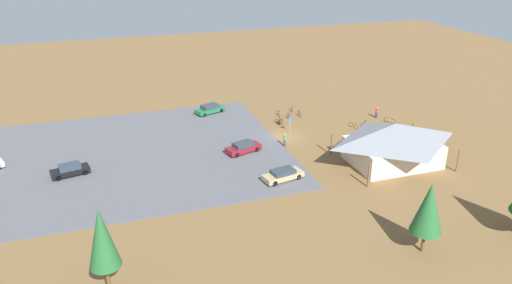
{
  "coord_description": "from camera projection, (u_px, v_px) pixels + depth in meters",
  "views": [
    {
      "loc": [
        23.53,
        58.11,
        26.03
      ],
      "look_at": [
        5.15,
        3.18,
        1.2
      ],
      "focal_mm": 34.11,
      "sensor_mm": 36.0,
      "label": 1
    }
  ],
  "objects": [
    {
      "name": "bike_pavilion",
      "position": [
        394.0,
        141.0,
        58.95
      ],
      "size": [
        12.27,
        9.43,
        5.19
      ],
      "color": "beige",
      "rests_on": "ground"
    },
    {
      "name": "bicycle_orange_yard_center",
      "position": [
        353.0,
        126.0,
        70.74
      ],
      "size": [
        0.59,
        1.68,
        0.78
      ],
      "color": "black",
      "rests_on": "ground"
    },
    {
      "name": "bicycle_orange_by_bin",
      "position": [
        384.0,
        130.0,
        69.03
      ],
      "size": [
        1.1,
        1.4,
        0.82
      ],
      "color": "black",
      "rests_on": "ground"
    },
    {
      "name": "bicycle_yellow_yard_front",
      "position": [
        390.0,
        121.0,
        72.55
      ],
      "size": [
        0.99,
        1.55,
        0.81
      ],
      "color": "black",
      "rests_on": "ground"
    },
    {
      "name": "bicycle_silver_yard_left",
      "position": [
        279.0,
        114.0,
        75.36
      ],
      "size": [
        0.48,
        1.74,
        0.82
      ],
      "color": "black",
      "rests_on": "ground"
    },
    {
      "name": "visitor_near_lot",
      "position": [
        285.0,
        140.0,
        64.42
      ],
      "size": [
        0.36,
        0.37,
        1.79
      ],
      "color": "#2D3347",
      "rests_on": "ground"
    },
    {
      "name": "bicycle_black_lone_east",
      "position": [
        367.0,
        131.0,
        68.82
      ],
      "size": [
        0.51,
        1.77,
        0.85
      ],
      "color": "black",
      "rests_on": "ground"
    },
    {
      "name": "ground",
      "position": [
        284.0,
        137.0,
        67.77
      ],
      "size": [
        160.0,
        160.0,
        0.0
      ],
      "primitive_type": "plane",
      "color": "brown",
      "rests_on": "ground"
    },
    {
      "name": "bicycle_teal_trailside",
      "position": [
        292.0,
        109.0,
        77.37
      ],
      "size": [
        0.8,
        1.51,
        0.82
      ],
      "color": "black",
      "rests_on": "ground"
    },
    {
      "name": "bicycle_blue_lone_west",
      "position": [
        299.0,
        114.0,
        75.25
      ],
      "size": [
        0.48,
        1.72,
        0.87
      ],
      "color": "black",
      "rests_on": "ground"
    },
    {
      "name": "lot_sign",
      "position": [
        290.0,
        123.0,
        68.79
      ],
      "size": [
        0.56,
        0.08,
        2.2
      ],
      "color": "#99999E",
      "rests_on": "ground"
    },
    {
      "name": "pine_far_west",
      "position": [
        102.0,
        238.0,
        36.25
      ],
      "size": [
        2.44,
        2.44,
        7.69
      ],
      "color": "brown",
      "rests_on": "ground"
    },
    {
      "name": "bicycle_yellow_near_sign",
      "position": [
        278.0,
        122.0,
        72.22
      ],
      "size": [
        0.48,
        1.65,
        0.81
      ],
      "color": "black",
      "rests_on": "ground"
    },
    {
      "name": "car_black_back_corner",
      "position": [
        70.0,
        170.0,
        56.61
      ],
      "size": [
        4.58,
        2.6,
        1.4
      ],
      "color": "black",
      "rests_on": "parking_lot_asphalt"
    },
    {
      "name": "car_maroon_aisle_side",
      "position": [
        243.0,
        147.0,
        62.59
      ],
      "size": [
        4.92,
        3.05,
        1.38
      ],
      "color": "maroon",
      "rests_on": "parking_lot_asphalt"
    },
    {
      "name": "car_green_inner_stall",
      "position": [
        210.0,
        109.0,
        76.33
      ],
      "size": [
        5.03,
        3.37,
        1.41
      ],
      "color": "#1E6B3D",
      "rests_on": "parking_lot_asphalt"
    },
    {
      "name": "bicycle_purple_front_row",
      "position": [
        289.0,
        116.0,
        74.36
      ],
      "size": [
        0.48,
        1.68,
        0.81
      ],
      "color": "black",
      "rests_on": "ground"
    },
    {
      "name": "bicycle_red_mid_cluster",
      "position": [
        407.0,
        129.0,
        69.66
      ],
      "size": [
        1.24,
        1.18,
        0.78
      ],
      "color": "black",
      "rests_on": "ground"
    },
    {
      "name": "pine_mideast",
      "position": [
        429.0,
        208.0,
        41.6
      ],
      "size": [
        2.77,
        2.77,
        6.82
      ],
      "color": "brown",
      "rests_on": "ground"
    },
    {
      "name": "bicycle_green_back_row",
      "position": [
        365.0,
        124.0,
        71.41
      ],
      "size": [
        1.09,
        1.38,
        0.83
      ],
      "color": "black",
      "rests_on": "ground"
    },
    {
      "name": "parking_lot_asphalt",
      "position": [
        121.0,
        156.0,
        61.74
      ],
      "size": [
        41.6,
        31.95,
        0.05
      ],
      "primitive_type": "cube",
      "color": "#56565B",
      "rests_on": "ground"
    },
    {
      "name": "car_tan_by_curb",
      "position": [
        283.0,
        175.0,
        55.59
      ],
      "size": [
        5.03,
        2.77,
        1.28
      ],
      "color": "tan",
      "rests_on": "parking_lot_asphalt"
    },
    {
      "name": "trash_bin",
      "position": [
        281.0,
        122.0,
        71.95
      ],
      "size": [
        0.6,
        0.6,
        0.9
      ],
      "primitive_type": "cylinder",
      "color": "brown",
      "rests_on": "ground"
    },
    {
      "name": "bicycle_white_yard_right",
      "position": [
        395.0,
        135.0,
        67.58
      ],
      "size": [
        0.48,
        1.71,
        0.74
      ],
      "color": "black",
      "rests_on": "ground"
    },
    {
      "name": "visitor_by_pavilion",
      "position": [
        377.0,
        112.0,
        74.5
      ],
      "size": [
        0.4,
        0.37,
        1.69
      ],
      "color": "#2D3347",
      "rests_on": "ground"
    }
  ]
}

